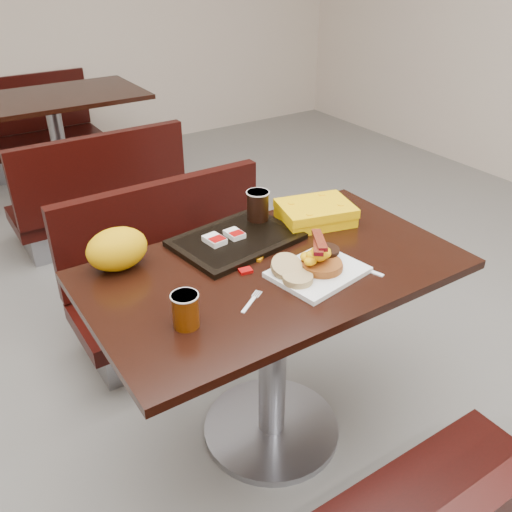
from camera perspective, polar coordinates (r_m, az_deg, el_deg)
floor at (r=2.26m, az=1.58°, el=-17.57°), size 6.00×7.00×0.01m
table_near at (r=1.99m, az=1.74°, el=-10.31°), size 1.20×0.70×0.75m
bench_near_s at (r=1.67m, az=16.87°, el=-23.51°), size 1.00×0.46×0.72m
bench_near_n at (r=2.50m, az=-7.48°, el=-1.72°), size 1.00×0.46×0.72m
table_far at (r=4.14m, az=-19.60°, el=10.27°), size 1.20×0.70×0.75m
bench_far_s at (r=3.51m, az=-16.40°, el=7.05°), size 1.00×0.46×0.72m
bench_far_n at (r=4.80m, az=-21.92°, el=12.27°), size 1.00×0.46×0.72m
platter at (r=1.74m, az=6.41°, el=-1.67°), size 0.31×0.26×0.02m
pancake_stack at (r=1.74m, az=6.81°, el=-0.86°), size 0.16×0.16×0.03m
sausage_patty at (r=1.77m, az=7.30°, el=0.61°), size 0.10×0.10×0.01m
scrambled_eggs at (r=1.70m, az=6.51°, el=0.09°), size 0.12×0.11×0.05m
bacon_strips at (r=1.70m, az=6.46°, el=1.27°), size 0.16×0.17×0.01m
muffin_bottom at (r=1.67m, az=4.33°, el=-2.31°), size 0.09×0.09×0.02m
muffin_top at (r=1.70m, az=3.16°, el=-1.08°), size 0.11×0.11×0.06m
coffee_cup_near at (r=1.50m, az=-7.29°, el=-5.60°), size 0.09×0.09×0.10m
fork at (r=1.59m, az=-0.75°, el=-5.05°), size 0.11×0.08×0.00m
knife at (r=1.80m, az=10.54°, el=-1.09°), size 0.07×0.17×0.00m
condiment_syrup at (r=1.81m, az=0.26°, el=-0.21°), size 0.05×0.04×0.01m
condiment_ketchup at (r=1.74m, az=-1.09°, el=-1.53°), size 0.05×0.04×0.01m
tray at (r=1.91m, az=-2.07°, el=1.68°), size 0.45×0.35×0.02m
hashbrown_sleeve_left at (r=1.87m, az=-4.31°, el=1.67°), size 0.06×0.08×0.02m
hashbrown_sleeve_right at (r=1.90m, az=-2.25°, el=2.28°), size 0.05×0.07×0.02m
coffee_cup_far at (r=2.00m, az=0.19°, el=5.22°), size 0.10×0.10×0.11m
clamshell at (r=2.05m, az=6.16°, el=4.44°), size 0.30×0.26×0.07m
paper_bag at (r=1.78m, az=-14.16°, el=0.71°), size 0.24×0.21×0.14m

